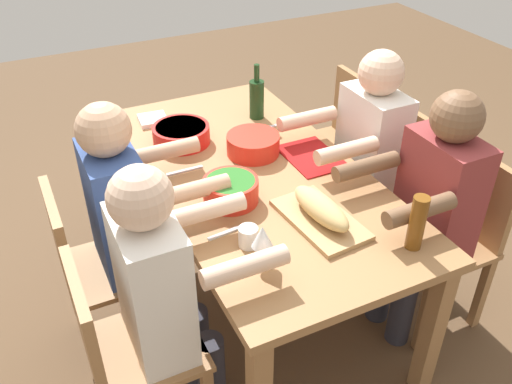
{
  "coord_description": "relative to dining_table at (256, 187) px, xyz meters",
  "views": [
    {
      "loc": [
        -1.88,
        0.91,
        2.06
      ],
      "look_at": [
        0.0,
        0.0,
        0.63
      ],
      "focal_mm": 38.87,
      "sensor_mm": 36.0,
      "label": 1
    }
  ],
  "objects": [
    {
      "name": "beer_bottle",
      "position": [
        -0.72,
        -0.29,
        0.2
      ],
      "size": [
        0.06,
        0.06,
        0.22
      ],
      "primitive_type": "cylinder",
      "color": "brown",
      "rests_on": "dining_table"
    },
    {
      "name": "placemat_near_center",
      "position": [
        0.0,
        -0.29,
        0.09
      ],
      "size": [
        0.32,
        0.23,
        0.01
      ],
      "primitive_type": "cube",
      "color": "maroon",
      "rests_on": "dining_table"
    },
    {
      "name": "chair_far_center",
      "position": [
        0.0,
        0.77,
        -0.17
      ],
      "size": [
        0.4,
        0.4,
        0.85
      ],
      "color": "#9E7044",
      "rests_on": "ground_plane"
    },
    {
      "name": "diner_near_center",
      "position": [
        0.0,
        -0.58,
        0.04
      ],
      "size": [
        0.41,
        0.53,
        1.2
      ],
      "color": "#2D2D38",
      "rests_on": "ground_plane"
    },
    {
      "name": "napkin_stack",
      "position": [
        0.67,
        0.27,
        0.1
      ],
      "size": [
        0.15,
        0.15,
        0.02
      ],
      "primitive_type": "cube",
      "rotation": [
        0.0,
        0.0,
        -0.09
      ],
      "color": "white",
      "rests_on": "dining_table"
    },
    {
      "name": "dining_table",
      "position": [
        0.0,
        0.0,
        0.0
      ],
      "size": [
        1.77,
        0.89,
        0.74
      ],
      "color": "#9E7044",
      "rests_on": "ground_plane"
    },
    {
      "name": "serving_bowl_fruit",
      "position": [
        0.4,
        0.21,
        0.14
      ],
      "size": [
        0.27,
        0.27,
        0.09
      ],
      "color": "red",
      "rests_on": "dining_table"
    },
    {
      "name": "ground_plane",
      "position": [
        0.0,
        0.0,
        -0.65
      ],
      "size": [
        8.0,
        8.0,
        0.0
      ],
      "primitive_type": "plane",
      "color": "brown"
    },
    {
      "name": "diner_far_left",
      "position": [
        -0.49,
        0.58,
        0.04
      ],
      "size": [
        0.41,
        0.53,
        1.2
      ],
      "color": "#2D2D38",
      "rests_on": "ground_plane"
    },
    {
      "name": "bread_loaf",
      "position": [
        -0.44,
        -0.07,
        0.15
      ],
      "size": [
        0.33,
        0.14,
        0.09
      ],
      "primitive_type": "ellipsoid",
      "rotation": [
        0.0,
        0.0,
        0.08
      ],
      "color": "tan",
      "rests_on": "cutting_board"
    },
    {
      "name": "fork_far_center",
      "position": [
        0.14,
        0.29,
        0.09
      ],
      "size": [
        0.02,
        0.17,
        0.01
      ],
      "primitive_type": "cube",
      "rotation": [
        0.0,
        0.0,
        -0.0
      ],
      "color": "silver",
      "rests_on": "dining_table"
    },
    {
      "name": "diner_near_left",
      "position": [
        -0.49,
        -0.58,
        0.04
      ],
      "size": [
        0.41,
        0.53,
        1.2
      ],
      "color": "#2D2D38",
      "rests_on": "ground_plane"
    },
    {
      "name": "serving_bowl_greens",
      "position": [
        -0.16,
        0.19,
        0.14
      ],
      "size": [
        0.23,
        0.23,
        0.1
      ],
      "color": "red",
      "rests_on": "dining_table"
    },
    {
      "name": "chair_far_left",
      "position": [
        -0.49,
        0.77,
        -0.17
      ],
      "size": [
        0.4,
        0.4,
        0.85
      ],
      "color": "#9E7044",
      "rests_on": "ground_plane"
    },
    {
      "name": "chair_near_left",
      "position": [
        -0.49,
        -0.77,
        -0.17
      ],
      "size": [
        0.4,
        0.4,
        0.85
      ],
      "color": "#9E7044",
      "rests_on": "ground_plane"
    },
    {
      "name": "wine_bottle",
      "position": [
        0.48,
        -0.24,
        0.19
      ],
      "size": [
        0.08,
        0.08,
        0.29
      ],
      "color": "#193819",
      "rests_on": "dining_table"
    },
    {
      "name": "cutting_board",
      "position": [
        -0.44,
        -0.07,
        0.1
      ],
      "size": [
        0.42,
        0.25,
        0.02
      ],
      "primitive_type": "cube",
      "rotation": [
        0.0,
        0.0,
        0.08
      ],
      "color": "tan",
      "rests_on": "dining_table"
    },
    {
      "name": "serving_bowl_salad",
      "position": [
        0.15,
        -0.06,
        0.14
      ],
      "size": [
        0.25,
        0.25,
        0.09
      ],
      "color": "red",
      "rests_on": "dining_table"
    },
    {
      "name": "wine_glass",
      "position": [
        -0.56,
        0.25,
        0.2
      ],
      "size": [
        0.08,
        0.08,
        0.17
      ],
      "color": "silver",
      "rests_on": "dining_table"
    },
    {
      "name": "chair_near_center",
      "position": [
        0.0,
        -0.77,
        -0.17
      ],
      "size": [
        0.4,
        0.4,
        0.85
      ],
      "color": "#9E7044",
      "rests_on": "ground_plane"
    },
    {
      "name": "cup_far_left",
      "position": [
        -0.45,
        0.25,
        0.13
      ],
      "size": [
        0.07,
        0.07,
        0.08
      ],
      "primitive_type": "cylinder",
      "color": "white",
      "rests_on": "dining_table"
    },
    {
      "name": "fork_far_left",
      "position": [
        -0.35,
        0.29,
        0.09
      ],
      "size": [
        0.04,
        0.17,
        0.01
      ],
      "primitive_type": "cube",
      "rotation": [
        0.0,
        0.0,
        0.12
      ],
      "color": "silver",
      "rests_on": "dining_table"
    },
    {
      "name": "fork_near_right",
      "position": [
        0.35,
        -0.29,
        0.09
      ],
      "size": [
        0.02,
        0.17,
        0.01
      ],
      "primitive_type": "cube",
      "rotation": [
        0.0,
        0.0,
        0.04
      ],
      "color": "silver",
      "rests_on": "dining_table"
    },
    {
      "name": "chair_near_right",
      "position": [
        0.49,
        -0.77,
        -0.17
      ],
      "size": [
        0.4,
        0.4,
        0.85
      ],
      "color": "#9E7044",
      "rests_on": "ground_plane"
    },
    {
      "name": "diner_far_center",
      "position": [
        -0.0,
        0.58,
        0.04
      ],
      "size": [
        0.41,
        0.53,
        1.2
      ],
      "color": "#2D2D38",
      "rests_on": "ground_plane"
    }
  ]
}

